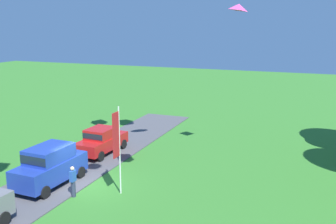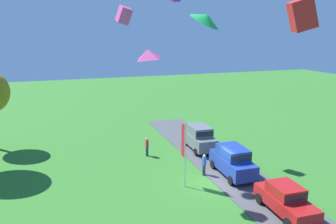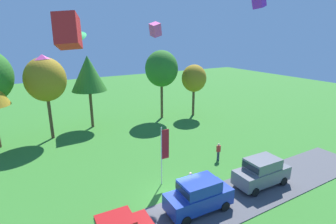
{
  "view_description": "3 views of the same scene",
  "coord_description": "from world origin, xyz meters",
  "views": [
    {
      "loc": [
        17.77,
        12.23,
        9.06
      ],
      "look_at": [
        0.21,
        5.23,
        4.81
      ],
      "focal_mm": 42.0,
      "sensor_mm": 36.0,
      "label": 1
    },
    {
      "loc": [
        -20.1,
        10.69,
        10.95
      ],
      "look_at": [
        1.22,
        3.35,
        5.42
      ],
      "focal_mm": 35.0,
      "sensor_mm": 36.0,
      "label": 2
    },
    {
      "loc": [
        -8.78,
        -13.98,
        11.6
      ],
      "look_at": [
        2.49,
        5.39,
        4.97
      ],
      "focal_mm": 28.0,
      "sensor_mm": 36.0,
      "label": 3
    }
  ],
  "objects": [
    {
      "name": "tree_center_back",
      "position": [
        -1.02,
        18.99,
        6.98
      ],
      "size": [
        4.36,
        4.36,
        9.2
      ],
      "color": "brown",
      "rests_on": "ground"
    },
    {
      "name": "ground_plane",
      "position": [
        0.0,
        0.0,
        0.0
      ],
      "size": [
        120.0,
        120.0,
        0.0
      ],
      "primitive_type": "plane",
      "color": "#337528"
    },
    {
      "name": "person_watching_sky",
      "position": [
        6.91,
        3.4,
        0.88
      ],
      "size": [
        0.36,
        0.24,
        1.71
      ],
      "color": "#2D334C",
      "rests_on": "ground"
    },
    {
      "name": "pavement_strip",
      "position": [
        0.0,
        -2.01,
        0.03
      ],
      "size": [
        36.0,
        4.4,
        0.06
      ],
      "primitive_type": "cube",
      "color": "#4C4C51",
      "rests_on": "ground"
    },
    {
      "name": "kite_diamond_near_flag",
      "position": [
        -6.99,
        7.05,
        10.06
      ],
      "size": [
        1.21,
        1.21,
        0.52
      ],
      "primitive_type": "pyramid",
      "rotation": [
        -0.15,
        0.0,
        0.38
      ],
      "color": "#EA4C9E"
    },
    {
      "name": "car_suv_by_flagpole",
      "position": [
        6.9,
        -1.74,
        1.3
      ],
      "size": [
        4.66,
        2.16,
        2.28
      ],
      "color": "slate",
      "rests_on": "ground"
    },
    {
      "name": "kite_delta_mid_center",
      "position": [
        -5.33,
        3.68,
        11.58
      ],
      "size": [
        2.16,
        2.16,
        1.08
      ],
      "primitive_type": "cone",
      "rotation": [
        -0.51,
        0.0,
        2.32
      ],
      "color": "green"
    },
    {
      "name": "tree_far_right",
      "position": [
        13.38,
        16.63,
        5.53
      ],
      "size": [
        3.57,
        3.57,
        7.53
      ],
      "color": "brown",
      "rests_on": "ground"
    },
    {
      "name": "tree_lone_near",
      "position": [
        8.75,
        17.92,
        7.07
      ],
      "size": [
        4.55,
        4.55,
        9.6
      ],
      "color": "brown",
      "rests_on": "ground"
    },
    {
      "name": "kite_box_high_left",
      "position": [
        1.75,
        6.2,
        12.01
      ],
      "size": [
        1.08,
        1.06,
        1.34
      ],
      "primitive_type": "cube",
      "rotation": [
        -0.27,
        0.3,
        3.24
      ],
      "color": "#EA4C9E"
    },
    {
      "name": "person_beside_suv",
      "position": [
        1.48,
        0.28,
        0.88
      ],
      "size": [
        0.36,
        0.24,
        1.71
      ],
      "color": "#2D334C",
      "rests_on": "ground"
    },
    {
      "name": "tree_far_left",
      "position": [
        -6.07,
        17.44,
        6.87
      ],
      "size": [
        4.42,
        4.42,
        9.33
      ],
      "color": "brown",
      "rests_on": "ground"
    },
    {
      "name": "flag_banner",
      "position": [
        0.4,
        2.43,
        3.08
      ],
      "size": [
        0.71,
        0.08,
        4.86
      ],
      "color": "silver",
      "rests_on": "ground"
    },
    {
      "name": "kite_box_trailing_tail",
      "position": [
        7.41,
        0.59,
        14.03
      ],
      "size": [
        1.19,
        0.94,
        1.29
      ],
      "primitive_type": "cube",
      "rotation": [
        0.11,
        0.3,
        3.42
      ],
      "color": "purple"
    },
    {
      "name": "car_suv_far_end",
      "position": [
        0.72,
        -1.78,
        1.3
      ],
      "size": [
        4.67,
        2.18,
        2.28
      ],
      "color": "#1E389E",
      "rests_on": "ground"
    },
    {
      "name": "kite_box_over_trees",
      "position": [
        -6.48,
        -0.94,
        11.76
      ],
      "size": [
        1.42,
        1.73,
        1.75
      ],
      "primitive_type": "cube",
      "rotation": [
        -0.07,
        0.3,
        1.16
      ],
      "color": "red"
    }
  ]
}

